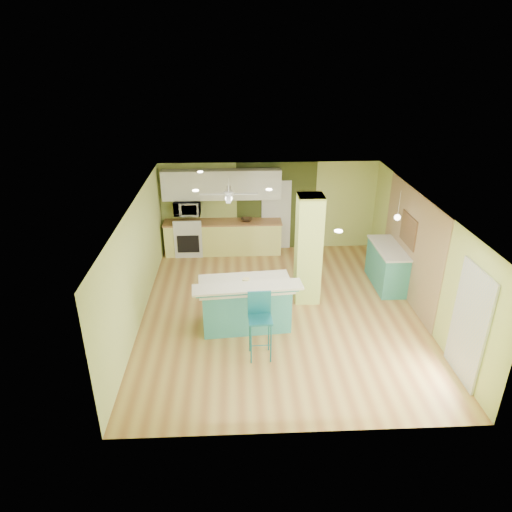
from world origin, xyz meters
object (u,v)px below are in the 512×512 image
Objects in this scene: bar_stool at (260,315)px; canister at (246,283)px; side_counter at (387,266)px; peninsula at (246,303)px; fruit_bowl at (247,220)px.

canister is at bearing 102.35° from bar_stool.
canister is at bearing -153.32° from side_counter.
peninsula is 12.89× the size of canister.
side_counter is at bearing 37.02° from bar_stool.
fruit_bowl is 1.92× the size of canister.
peninsula is at bearing -92.02° from fruit_bowl.
peninsula is 3.74m from fruit_bowl.
side_counter is 9.34× the size of canister.
bar_stool reaches higher than peninsula.
peninsula is 6.72× the size of fruit_bowl.
bar_stool reaches higher than fruit_bowl.
bar_stool is 4.72m from fruit_bowl.
peninsula is 3.83m from side_counter.
canister is (-3.46, -1.74, 0.57)m from side_counter.
side_counter is 3.92m from canister.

